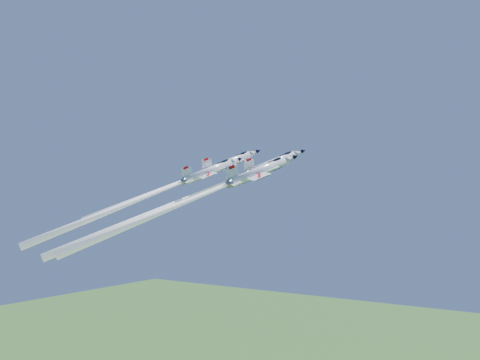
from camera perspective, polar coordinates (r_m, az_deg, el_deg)
The scene contains 4 objects.
jet_lead at distance 113.34m, azimuth -5.29°, elevation -1.83°, with size 26.39×37.31×42.10m.
jet_left at distance 115.20m, azimuth -6.33°, elevation -0.20°, with size 19.35×26.59×25.80m.
jet_right at distance 106.55m, azimuth -5.15°, elevation -2.05°, with size 24.03×33.28×33.75m.
jet_slot at distance 110.60m, azimuth -10.18°, elevation -1.82°, with size 21.62×30.18×31.95m.
Camera 1 is at (62.73, -94.55, 75.32)m, focal length 40.00 mm.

